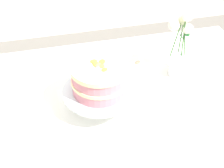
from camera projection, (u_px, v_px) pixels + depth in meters
name	position (u px, v px, depth m)	size (l,w,h in m)	color
dining_table	(121.00, 124.00, 1.45)	(1.40, 1.00, 0.74)	white
linen_napkin	(100.00, 108.00, 1.39)	(0.32, 0.32, 0.00)	white
cake_stand	(100.00, 93.00, 1.34)	(0.29, 0.29, 0.10)	silver
layer_cake	(99.00, 78.00, 1.29)	(0.22, 0.22, 0.12)	#CC7A84
flower_vase	(180.00, 51.00, 1.49)	(0.12, 0.11, 0.32)	silver
loose_petal_1	(126.00, 67.00, 1.61)	(0.03, 0.03, 0.00)	orange
loose_petal_3	(138.00, 63.00, 1.64)	(0.04, 0.02, 0.00)	#E56B51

